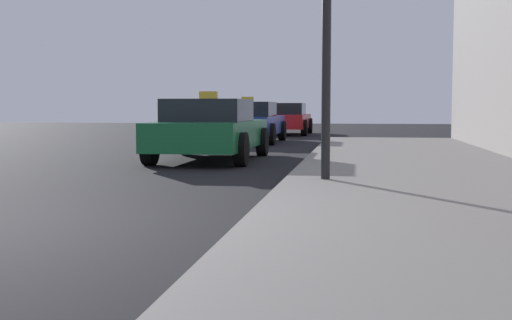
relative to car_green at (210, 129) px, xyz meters
name	(u,v)px	position (x,y,z in m)	size (l,w,h in m)	color
ground_plane	(25,229)	(0.07, -8.06, -0.65)	(80.00, 80.00, 0.00)	black
sidewalk	(483,234)	(4.07, -8.06, -0.57)	(4.00, 32.00, 0.15)	gray
car_green	(210,129)	(0.00, 0.00, 0.00)	(1.99, 4.39, 1.43)	#196638
car_blue	(248,122)	(-0.37, 7.16, 0.00)	(2.02, 4.56, 1.43)	#233899
car_red	(284,119)	(0.08, 13.44, 0.00)	(2.04, 4.46, 1.27)	red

